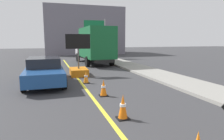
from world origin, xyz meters
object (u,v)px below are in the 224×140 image
traffic_cone_far_lane (104,88)px  arrow_board_trailer (79,68)px  pickup_car (44,70)px  traffic_cone_curbside (86,77)px  traffic_cone_mid_lane (123,107)px  box_truck (94,45)px  highway_guide_sign (99,31)px

traffic_cone_far_lane → arrow_board_trailer: bearing=92.9°
arrow_board_trailer → pickup_car: (-2.11, -1.87, 0.22)m
arrow_board_trailer → traffic_cone_curbside: arrow_board_trailer is taller
arrow_board_trailer → traffic_cone_mid_lane: arrow_board_trailer is taller
traffic_cone_mid_lane → traffic_cone_far_lane: (0.10, 2.52, -0.03)m
traffic_cone_mid_lane → traffic_cone_far_lane: size_ratio=1.07×
arrow_board_trailer → box_truck: box_truck is taller
pickup_car → traffic_cone_mid_lane: pickup_car is taller
traffic_cone_curbside → pickup_car: bearing=161.4°
traffic_cone_curbside → traffic_cone_far_lane: bearing=-84.6°
traffic_cone_mid_lane → traffic_cone_curbside: size_ratio=1.10×
box_truck → highway_guide_sign: highway_guide_sign is taller
traffic_cone_curbside → arrow_board_trailer: bearing=90.4°
traffic_cone_far_lane → traffic_cone_curbside: bearing=95.4°
arrow_board_trailer → traffic_cone_far_lane: 5.28m
traffic_cone_far_lane → pickup_car: bearing=125.1°
box_truck → arrow_board_trailer: bearing=-111.8°
box_truck → traffic_cone_curbside: box_truck is taller
arrow_board_trailer → highway_guide_sign: size_ratio=0.54×
pickup_car → traffic_cone_far_lane: bearing=-54.9°
highway_guide_sign → traffic_cone_far_lane: (-4.17, -17.46, -3.08)m
box_truck → traffic_cone_far_lane: (-2.12, -11.23, -1.52)m
arrow_board_trailer → box_truck: size_ratio=0.36×
box_truck → traffic_cone_curbside: bearing=-105.5°
traffic_cone_far_lane → highway_guide_sign: bearing=76.6°
arrow_board_trailer → traffic_cone_far_lane: size_ratio=3.90×
pickup_car → traffic_cone_mid_lane: 6.35m
box_truck → traffic_cone_far_lane: 11.53m
traffic_cone_far_lane → traffic_cone_curbside: size_ratio=1.03×
traffic_cone_mid_lane → traffic_cone_curbside: 5.20m
traffic_cone_mid_lane → traffic_cone_far_lane: 2.53m
traffic_cone_mid_lane → box_truck: bearing=80.9°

